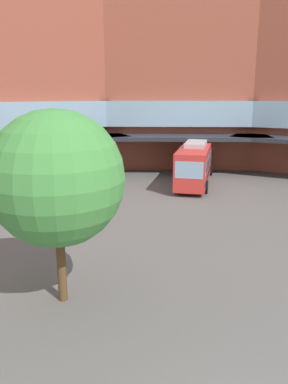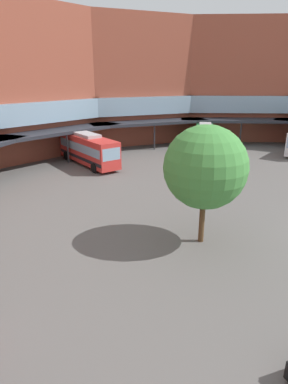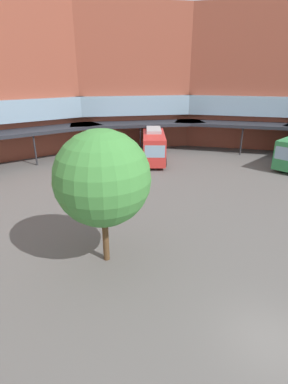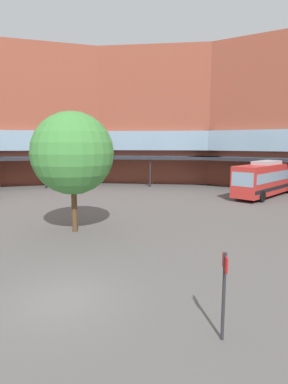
% 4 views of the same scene
% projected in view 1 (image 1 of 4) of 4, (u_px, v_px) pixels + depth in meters
% --- Properties ---
extents(station_building, '(81.27, 49.33, 18.79)m').
position_uv_depth(station_building, '(125.00, 82.00, 26.77)').
color(station_building, '#9E4C38').
rests_on(station_building, ground).
extents(bus_2, '(6.74, 11.14, 3.82)m').
position_uv_depth(bus_2, '(195.00, 162.00, 35.95)').
color(bus_2, red).
rests_on(bus_2, ground).
extents(plaza_tree, '(5.25, 5.25, 7.72)m').
position_uv_depth(plaza_tree, '(56.00, 179.00, 14.75)').
color(plaza_tree, brown).
rests_on(plaza_tree, ground).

